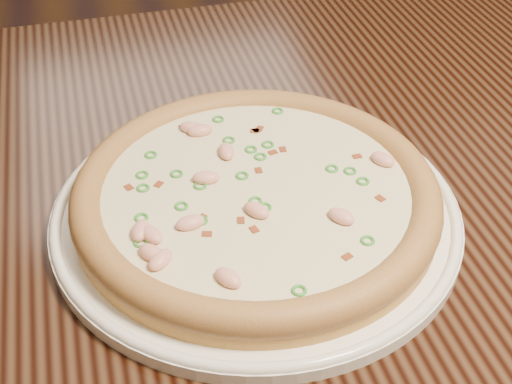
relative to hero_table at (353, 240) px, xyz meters
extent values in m
plane|color=black|center=(0.27, 0.91, -0.65)|extent=(9.00, 9.00, 0.00)
cube|color=black|center=(0.00, 0.00, 0.08)|extent=(1.20, 0.80, 0.04)
cylinder|color=white|center=(-0.12, -0.05, 0.10)|extent=(0.36, 0.36, 0.01)
torus|color=white|center=(-0.12, -0.05, 0.11)|extent=(0.36, 0.36, 0.01)
cylinder|color=gold|center=(-0.12, -0.05, 0.12)|extent=(0.31, 0.31, 0.02)
torus|color=#B87C43|center=(-0.12, -0.05, 0.13)|extent=(0.32, 0.32, 0.03)
cylinder|color=beige|center=(-0.12, -0.05, 0.13)|extent=(0.27, 0.27, 0.00)
ellipsoid|color=#F2B29E|center=(-0.16, 0.05, 0.14)|extent=(0.03, 0.02, 0.01)
ellipsoid|color=#F2B29E|center=(-0.13, 0.00, 0.14)|extent=(0.02, 0.02, 0.01)
ellipsoid|color=#F2B29E|center=(-0.16, -0.03, 0.14)|extent=(0.03, 0.02, 0.01)
ellipsoid|color=#F2B29E|center=(-0.22, -0.08, 0.14)|extent=(0.02, 0.03, 0.01)
ellipsoid|color=#F2B29E|center=(0.00, -0.04, 0.14)|extent=(0.02, 0.03, 0.01)
ellipsoid|color=#F2B29E|center=(-0.17, -0.15, 0.14)|extent=(0.02, 0.03, 0.01)
ellipsoid|color=#F2B29E|center=(-0.13, -0.08, 0.14)|extent=(0.03, 0.03, 0.01)
ellipsoid|color=#F2B29E|center=(-0.15, 0.04, 0.14)|extent=(0.02, 0.01, 0.01)
ellipsoid|color=#F2B29E|center=(-0.22, -0.11, 0.14)|extent=(0.03, 0.03, 0.01)
ellipsoid|color=#F2B29E|center=(-0.18, -0.08, 0.14)|extent=(0.03, 0.02, 0.01)
ellipsoid|color=#F2B29E|center=(-0.06, -0.11, 0.14)|extent=(0.03, 0.03, 0.01)
ellipsoid|color=#F2B29E|center=(-0.21, -0.12, 0.14)|extent=(0.03, 0.03, 0.01)
ellipsoid|color=#F2B29E|center=(-0.22, -0.09, 0.14)|extent=(0.02, 0.03, 0.01)
cube|color=maroon|center=(-0.02, -0.03, 0.13)|extent=(0.01, 0.01, 0.00)
cube|color=maroon|center=(-0.17, -0.08, 0.13)|extent=(0.01, 0.01, 0.00)
cube|color=maroon|center=(-0.09, 0.00, 0.13)|extent=(0.01, 0.01, 0.00)
cube|color=maroon|center=(-0.20, -0.02, 0.13)|extent=(0.01, 0.01, 0.00)
cube|color=maroon|center=(-0.17, -0.10, 0.13)|extent=(0.01, 0.01, 0.00)
cube|color=maroon|center=(-0.09, 0.04, 0.13)|extent=(0.01, 0.01, 0.00)
cube|color=maroon|center=(-0.11, -0.03, 0.13)|extent=(0.01, 0.01, 0.00)
cube|color=maroon|center=(-0.23, -0.02, 0.13)|extent=(0.01, 0.01, 0.00)
cube|color=maroon|center=(-0.07, -0.15, 0.13)|extent=(0.01, 0.01, 0.00)
cube|color=maroon|center=(-0.14, -0.09, 0.13)|extent=(0.01, 0.01, 0.00)
cube|color=maroon|center=(-0.08, 0.00, 0.13)|extent=(0.01, 0.01, 0.00)
cube|color=maroon|center=(-0.14, 0.00, 0.13)|extent=(0.01, 0.01, 0.00)
cube|color=maroon|center=(-0.10, 0.03, 0.13)|extent=(0.01, 0.01, 0.00)
cube|color=maroon|center=(-0.02, -0.09, 0.13)|extent=(0.01, 0.01, 0.00)
cube|color=maroon|center=(-0.16, 0.06, 0.13)|extent=(0.01, 0.01, 0.00)
cube|color=maroon|center=(-0.14, -0.10, 0.13)|extent=(0.01, 0.01, 0.00)
cube|color=maroon|center=(-0.10, 0.03, 0.13)|extent=(0.01, 0.01, 0.00)
torus|color=green|center=(-0.05, -0.14, 0.13)|extent=(0.02, 0.02, 0.00)
torus|color=green|center=(-0.20, 0.02, 0.13)|extent=(0.02, 0.02, 0.00)
torus|color=green|center=(-0.11, 0.00, 0.13)|extent=(0.02, 0.02, 0.00)
torus|color=green|center=(-0.12, -0.08, 0.13)|extent=(0.01, 0.01, 0.00)
torus|color=green|center=(-0.19, -0.06, 0.13)|extent=(0.02, 0.02, 0.00)
torus|color=green|center=(-0.21, -0.03, 0.13)|extent=(0.02, 0.02, 0.00)
torus|color=green|center=(-0.10, -0.01, 0.13)|extent=(0.01, 0.01, 0.00)
torus|color=green|center=(-0.05, -0.04, 0.13)|extent=(0.02, 0.02, 0.00)
torus|color=green|center=(-0.13, -0.03, 0.13)|extent=(0.02, 0.02, 0.00)
torus|color=green|center=(-0.22, -0.07, 0.13)|extent=(0.01, 0.01, 0.00)
torus|color=green|center=(-0.13, 0.02, 0.13)|extent=(0.02, 0.02, 0.00)
torus|color=green|center=(-0.18, -0.01, 0.13)|extent=(0.02, 0.02, 0.00)
torus|color=green|center=(-0.17, -0.04, 0.13)|extent=(0.01, 0.01, 0.00)
torus|color=green|center=(-0.21, -0.01, 0.13)|extent=(0.01, 0.01, 0.00)
torus|color=green|center=(-0.13, -0.07, 0.13)|extent=(0.01, 0.01, 0.00)
torus|color=green|center=(-0.03, -0.05, 0.13)|extent=(0.01, 0.01, 0.00)
torus|color=green|center=(-0.07, 0.06, 0.13)|extent=(0.02, 0.02, 0.00)
torus|color=green|center=(-0.17, -0.08, 0.13)|extent=(0.02, 0.02, 0.00)
torus|color=green|center=(-0.12, -0.18, 0.13)|extent=(0.02, 0.02, 0.00)
torus|color=green|center=(-0.22, -0.09, 0.13)|extent=(0.02, 0.02, 0.00)
torus|color=green|center=(-0.09, 0.01, 0.13)|extent=(0.01, 0.01, 0.00)
torus|color=green|center=(-0.03, -0.07, 0.13)|extent=(0.02, 0.02, 0.00)
torus|color=green|center=(-0.13, 0.06, 0.13)|extent=(0.01, 0.01, 0.00)
camera|label=1|loc=(-0.24, -0.51, 0.51)|focal=50.00mm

